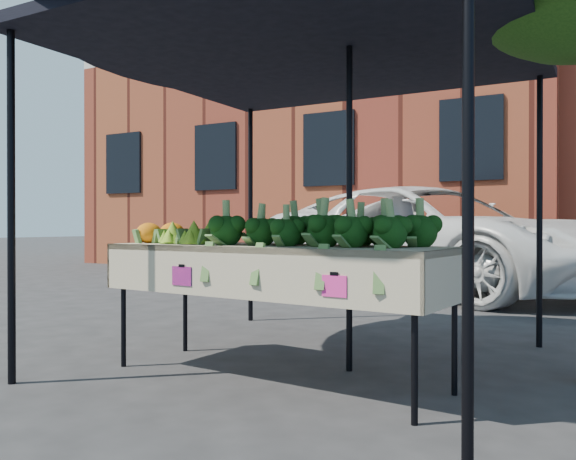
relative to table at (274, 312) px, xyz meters
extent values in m
plane|color=#272729|center=(0.16, 0.14, -0.45)|extent=(90.00, 90.00, 0.00)
cube|color=#BDAA8C|center=(0.00, 0.00, 0.00)|extent=(2.46, 1.02, 0.90)
cube|color=#F22D8C|center=(-0.45, -0.40, 0.25)|extent=(0.17, 0.01, 0.12)
cube|color=#EF2D95|center=(0.69, -0.40, 0.25)|extent=(0.17, 0.01, 0.12)
ellipsoid|color=black|center=(0.32, 0.03, 0.59)|extent=(1.48, 0.58, 0.28)
ellipsoid|color=#8FBD2D|center=(-0.67, -0.01, 0.56)|extent=(0.44, 0.48, 0.21)
ellipsoid|color=orange|center=(-1.04, 0.07, 0.55)|extent=(0.24, 0.44, 0.19)
imported|color=white|center=(-0.52, 5.76, 2.54)|extent=(2.55, 3.17, 5.98)
cube|color=maroon|center=(-4.84, 12.14, 4.05)|extent=(12.00, 8.00, 9.00)
camera|label=1|loc=(1.95, -3.36, 0.58)|focal=36.35mm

